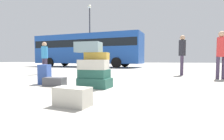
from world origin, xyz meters
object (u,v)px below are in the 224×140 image
Objects in this scene: person_bearded_onlooker at (182,51)px; lamp_post at (90,27)px; suitcase_charcoal_upright_blue at (55,82)px; person_tourist_with_camera at (45,55)px; suitcase_charcoal_white_trunk at (98,78)px; person_passerby_in_red at (221,51)px; suitcase_navy_behind_tower at (45,74)px; parked_bus at (87,48)px; suitcase_tower at (94,67)px; suitcase_cream_foreground_near at (72,97)px.

lamp_post reaches higher than person_bearded_onlooker.
suitcase_charcoal_upright_blue is 4.36m from person_tourist_with_camera.
person_bearded_onlooker is (2.84, 3.20, 0.95)m from suitcase_charcoal_white_trunk.
person_tourist_with_camera is 0.91× the size of person_passerby_in_red.
person_passerby_in_red is (5.28, 2.77, 0.74)m from suitcase_navy_behind_tower.
person_tourist_with_camera is 9.29m from parked_bus.
suitcase_tower is 5.04m from person_tourist_with_camera.
suitcase_navy_behind_tower is 1.02× the size of suitcase_cream_foreground_near.
person_tourist_with_camera is 0.24× the size of lamp_post.
suitcase_cream_foreground_near is 2.26m from suitcase_charcoal_upright_blue.
suitcase_navy_behind_tower reaches higher than suitcase_cream_foreground_near.
suitcase_charcoal_upright_blue is (0.49, -0.26, -0.17)m from suitcase_navy_behind_tower.
parked_bus is 1.74× the size of lamp_post.
suitcase_charcoal_upright_blue is at bearing -28.07° from person_bearded_onlooker.
suitcase_tower is 13.60m from parked_bus.
parked_bus is at bearing -65.37° from person_passerby_in_red.
suitcase_tower is 1.61m from suitcase_navy_behind_tower.
parked_bus is at bearing 101.22° from suitcase_charcoal_white_trunk.
parked_bus is (-1.68, 9.09, 0.91)m from person_tourist_with_camera.
person_passerby_in_red is 0.27× the size of lamp_post.
person_tourist_with_camera is at bearing 127.61° from suitcase_charcoal_upright_blue.
suitcase_tower is 1.85m from suitcase_cream_foreground_near.
person_tourist_with_camera is 10.92m from lamp_post.
suitcase_charcoal_upright_blue is (-1.09, -0.03, -0.39)m from suitcase_tower.
suitcase_charcoal_white_trunk is at bearing 20.96° from suitcase_navy_behind_tower.
suitcase_tower is at bearing 110.34° from suitcase_cream_foreground_near.
suitcase_navy_behind_tower is at bearing 150.73° from suitcase_charcoal_upright_blue.
suitcase_cream_foreground_near is at bearing -79.00° from suitcase_tower.
person_bearded_onlooker is at bearing 79.54° from suitcase_cream_foreground_near.
suitcase_charcoal_white_trunk is 0.41× the size of person_passerby_in_red.
person_tourist_with_camera is at bearing -79.81° from lamp_post.
lamp_post is (-5.63, 13.56, 3.67)m from suitcase_tower.
person_tourist_with_camera is at bearing 138.99° from suitcase_tower.
person_bearded_onlooker is at bearing 59.58° from suitcase_tower.
lamp_post is (-0.17, 1.17, 2.34)m from parked_bus.
person_passerby_in_red is at bearing 20.52° from person_tourist_with_camera.
suitcase_charcoal_upright_blue is 0.31× the size of person_bearded_onlooker.
suitcase_charcoal_white_trunk is at bearing 5.28° from person_passerby_in_red.
lamp_post is (-9.33, 10.56, 3.16)m from person_passerby_in_red.
suitcase_charcoal_white_trunk is 0.11× the size of lamp_post.
suitcase_tower is at bearing -67.44° from lamp_post.
lamp_post reaches higher than suitcase_navy_behind_tower.
suitcase_cream_foreground_near is 15.40m from parked_bus.
suitcase_tower is at bearing -88.71° from suitcase_charcoal_white_trunk.
suitcase_charcoal_white_trunk is 1.29× the size of suitcase_charcoal_upright_blue.
lamp_post reaches higher than suitcase_tower.
suitcase_cream_foreground_near is 0.31× the size of person_bearded_onlooker.
person_tourist_with_camera is (-2.70, 3.33, 0.81)m from suitcase_charcoal_upright_blue.
suitcase_charcoal_white_trunk is 4.38m from person_bearded_onlooker.
lamp_post is (-4.54, 13.59, 4.06)m from suitcase_charcoal_upright_blue.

